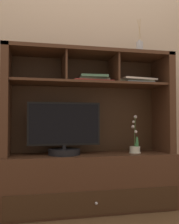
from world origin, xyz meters
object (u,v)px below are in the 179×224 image
(magazine_stack_left, at_px, (135,82))
(magazine_stack_centre, at_px, (92,80))
(diffuser_bottle, at_px, (140,48))
(tv_monitor, at_px, (64,133))
(media_console, at_px, (89,160))
(potted_orchid, at_px, (135,146))

(magazine_stack_left, relative_size, magazine_stack_centre, 0.99)
(magazine_stack_centre, bearing_deg, diffuser_bottle, -0.31)
(magazine_stack_left, height_order, diffuser_bottle, diffuser_bottle)
(tv_monitor, relative_size, diffuser_bottle, 1.81)
(media_console, xyz_separation_m, magazine_stack_left, (0.43, -0.01, 0.70))
(magazine_stack_left, distance_m, magazine_stack_centre, 0.40)
(magazine_stack_centre, distance_m, diffuser_bottle, 0.54)
(tv_monitor, distance_m, magazine_stack_left, 0.80)
(diffuser_bottle, bearing_deg, potted_orchid, -147.53)
(media_console, xyz_separation_m, diffuser_bottle, (0.47, -0.01, 1.01))
(magazine_stack_left, bearing_deg, potted_orchid, -119.89)
(magazine_stack_centre, xyz_separation_m, diffuser_bottle, (0.44, -0.00, 0.31))
(tv_monitor, xyz_separation_m, potted_orchid, (0.63, -0.01, -0.12))
(tv_monitor, distance_m, magazine_stack_centre, 0.52)
(media_console, height_order, diffuser_bottle, diffuser_bottle)
(media_console, bearing_deg, magazine_stack_left, -1.16)
(media_console, relative_size, tv_monitor, 2.39)
(diffuser_bottle, bearing_deg, media_console, 179.22)
(potted_orchid, relative_size, magazine_stack_centre, 0.94)
(tv_monitor, xyz_separation_m, magazine_stack_left, (0.65, 0.04, 0.46))
(magazine_stack_left, bearing_deg, magazine_stack_centre, 179.34)
(media_console, relative_size, diffuser_bottle, 4.32)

